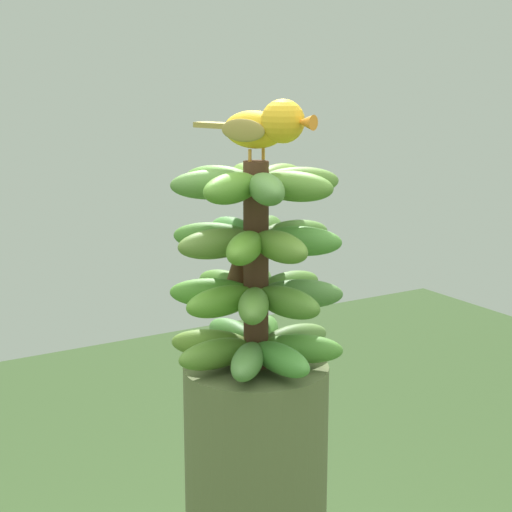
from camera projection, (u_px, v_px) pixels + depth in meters
The scene contains 2 objects.
banana_bunch at pixel (256, 266), 1.29m from camera, with size 0.27×0.27×0.31m.
perched_bird at pixel (267, 126), 1.24m from camera, with size 0.21×0.10×0.09m.
Camera 1 is at (1.08, -0.65, 1.77)m, focal length 61.19 mm.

